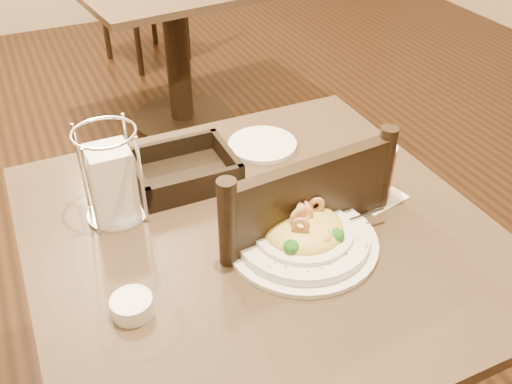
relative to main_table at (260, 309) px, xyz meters
name	(u,v)px	position (x,y,z in m)	size (l,w,h in m)	color
main_table	(260,309)	(0.00, 0.00, 0.00)	(0.90, 0.90, 0.75)	black
background_table	(175,27)	(0.39, 1.79, 0.00)	(1.00, 1.00, 0.75)	black
dining_chair_near	(273,279)	(0.08, 0.09, -0.01)	(0.46, 0.46, 0.93)	black
pasta_bowl	(302,233)	(0.05, -0.07, 0.26)	(0.33, 0.30, 0.10)	white
drink_glass	(377,171)	(0.27, 0.00, 0.30)	(0.13, 0.13, 0.12)	white
bread_basket	(184,172)	(-0.08, 0.23, 0.26)	(0.22, 0.18, 0.06)	black
napkin_caddy	(112,180)	(-0.25, 0.17, 0.32)	(0.13, 0.13, 0.20)	silver
side_plate	(262,144)	(0.14, 0.29, 0.24)	(0.17, 0.17, 0.01)	white
butter_ramekin	(132,306)	(-0.29, -0.11, 0.25)	(0.07, 0.07, 0.03)	white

